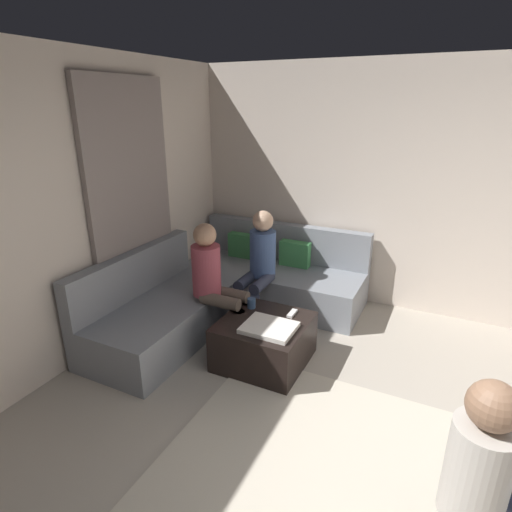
% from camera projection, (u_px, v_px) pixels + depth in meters
% --- Properties ---
extents(wall_back, '(6.00, 0.12, 2.70)m').
position_uv_depth(wall_back, '(452.00, 195.00, 4.33)').
color(wall_back, beige).
rests_on(wall_back, ground_plane).
extents(curtain_panel, '(0.06, 1.10, 2.50)m').
position_uv_depth(curtain_panel, '(132.00, 210.00, 4.15)').
color(curtain_panel, gray).
rests_on(curtain_panel, ground_plane).
extents(area_rug, '(2.60, 2.20, 0.01)m').
position_uv_depth(area_rug, '(359.00, 505.00, 2.48)').
color(area_rug, beige).
rests_on(area_rug, ground_plane).
extents(sectional_couch, '(2.10, 2.55, 0.87)m').
position_uv_depth(sectional_couch, '(230.00, 291.00, 4.66)').
color(sectional_couch, gray).
rests_on(sectional_couch, ground_plane).
extents(ottoman, '(0.76, 0.76, 0.42)m').
position_uv_depth(ottoman, '(264.00, 341.00, 3.81)').
color(ottoman, black).
rests_on(ottoman, ground_plane).
extents(folded_blanket, '(0.44, 0.36, 0.04)m').
position_uv_depth(folded_blanket, '(269.00, 328.00, 3.59)').
color(folded_blanket, white).
rests_on(folded_blanket, ottoman).
extents(coffee_mug, '(0.08, 0.08, 0.10)m').
position_uv_depth(coffee_mug, '(251.00, 303.00, 3.96)').
color(coffee_mug, '#334C72').
rests_on(coffee_mug, ottoman).
extents(game_remote, '(0.05, 0.15, 0.02)m').
position_uv_depth(game_remote, '(292.00, 313.00, 3.84)').
color(game_remote, white).
rests_on(game_remote, ottoman).
extents(person_on_couch_back, '(0.30, 0.60, 1.20)m').
position_uv_depth(person_on_couch_back, '(259.00, 262.00, 4.44)').
color(person_on_couch_back, '#2D3347').
rests_on(person_on_couch_back, ground_plane).
extents(person_on_couch_side, '(0.60, 0.30, 1.20)m').
position_uv_depth(person_on_couch_side, '(215.00, 279.00, 4.03)').
color(person_on_couch_side, brown).
rests_on(person_on_couch_side, ground_plane).
extents(person_on_armchair, '(0.61, 0.42, 1.18)m').
position_uv_depth(person_on_armchair, '(497.00, 484.00, 1.88)').
color(person_on_armchair, '#2D3347').
rests_on(person_on_armchair, ground_plane).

